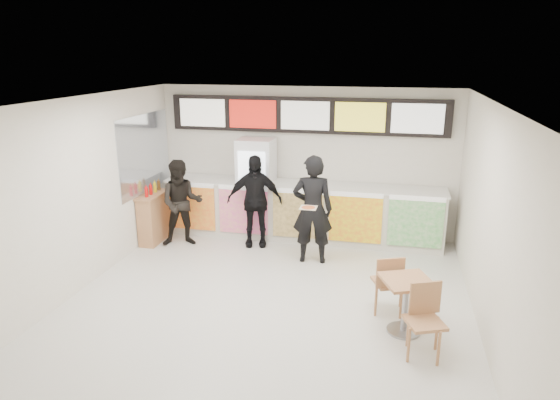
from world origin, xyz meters
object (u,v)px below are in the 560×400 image
(customer_main, at_px, (312,209))
(cafe_table, at_px, (406,296))
(service_counter, at_px, (301,211))
(condiment_ledge, at_px, (154,217))
(customer_left, at_px, (182,203))
(customer_mid, at_px, (255,201))
(drinks_fridge, at_px, (256,188))

(customer_main, relative_size, cafe_table, 1.22)
(service_counter, xyz_separation_m, condiment_ledge, (-2.82, -0.79, -0.07))
(service_counter, relative_size, customer_left, 3.29)
(customer_left, distance_m, condiment_ledge, 0.72)
(cafe_table, bearing_deg, service_counter, 99.51)
(service_counter, distance_m, customer_left, 2.36)
(service_counter, distance_m, customer_mid, 1.03)
(customer_left, relative_size, cafe_table, 1.05)
(service_counter, relative_size, drinks_fridge, 2.78)
(service_counter, bearing_deg, customer_mid, -146.50)
(drinks_fridge, xyz_separation_m, condiment_ledge, (-1.89, -0.81, -0.50))
(customer_main, bearing_deg, customer_mid, -31.62)
(service_counter, height_order, customer_main, customer_main)
(drinks_fridge, distance_m, customer_mid, 0.58)
(cafe_table, relative_size, condiment_ledge, 1.38)
(service_counter, bearing_deg, drinks_fridge, 179.01)
(cafe_table, bearing_deg, customer_left, 128.23)
(service_counter, bearing_deg, customer_main, -70.18)
(service_counter, distance_m, cafe_table, 3.75)
(cafe_table, bearing_deg, condiment_ledge, 131.01)
(service_counter, relative_size, cafe_table, 3.46)
(customer_left, bearing_deg, drinks_fridge, 14.05)
(customer_mid, bearing_deg, customer_left, 179.48)
(customer_main, bearing_deg, cafe_table, 120.37)
(customer_left, bearing_deg, condiment_ledge, 155.10)
(condiment_ledge, bearing_deg, service_counter, 15.64)
(customer_mid, relative_size, cafe_table, 1.12)
(customer_left, relative_size, customer_mid, 0.94)
(drinks_fridge, xyz_separation_m, cafe_table, (2.93, -3.19, -0.47))
(customer_main, relative_size, customer_mid, 1.09)
(drinks_fridge, height_order, customer_mid, drinks_fridge)
(customer_left, relative_size, condiment_ledge, 1.45)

